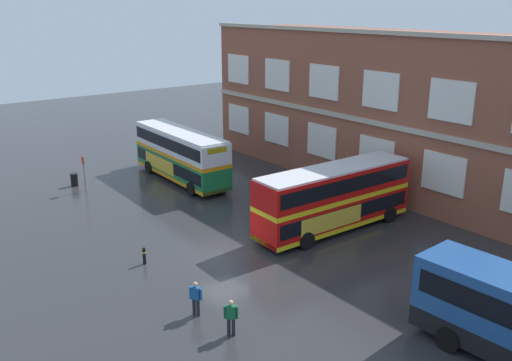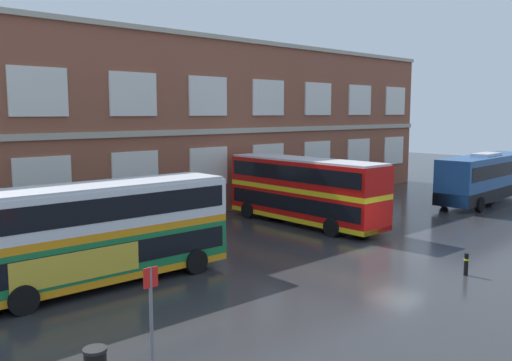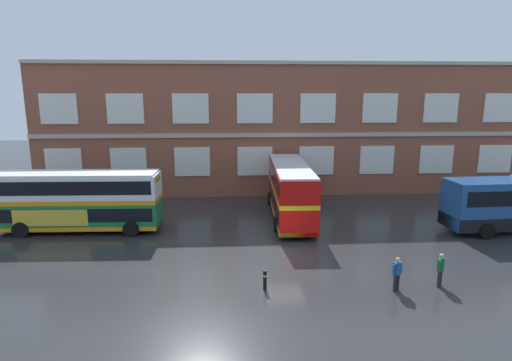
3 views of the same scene
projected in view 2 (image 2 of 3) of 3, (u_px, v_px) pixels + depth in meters
name	position (u px, v px, depth m)	size (l,w,h in m)	color
ground_plane	(363.00, 244.00, 28.23)	(120.00, 120.00, 0.00)	#2B2B2D
brick_terminal_building	(204.00, 126.00, 40.38)	(44.49, 8.19, 11.95)	brown
double_decker_near	(97.00, 232.00, 21.15)	(11.07, 3.10, 4.07)	#197038
double_decker_middle	(305.00, 190.00, 32.85)	(3.11, 11.07, 4.07)	red
touring_coach	(485.00, 178.00, 40.84)	(12.11, 3.35, 3.80)	navy
bus_stand_flag	(151.00, 305.00, 14.60)	(0.44, 0.10, 2.70)	slate
safety_bollard_west	(466.00, 264.00, 22.67)	(0.19, 0.19, 0.95)	black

